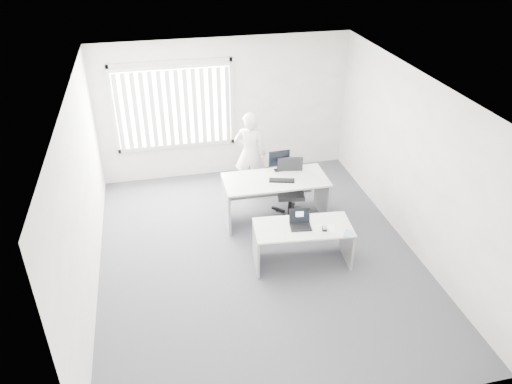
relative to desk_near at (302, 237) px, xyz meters
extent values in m
plane|color=#595860|center=(-0.63, 0.30, -0.49)|extent=(6.00, 6.00, 0.00)
cube|color=white|center=(-0.63, 3.30, 0.91)|extent=(5.00, 0.02, 2.80)
cube|color=white|center=(-0.63, -2.70, 0.91)|extent=(5.00, 0.02, 2.80)
cube|color=white|center=(-3.13, 0.30, 0.91)|extent=(0.02, 6.00, 2.80)
cube|color=white|center=(1.87, 0.30, 0.91)|extent=(0.02, 6.00, 2.80)
cube|color=white|center=(-0.63, 0.30, 2.31)|extent=(5.00, 6.00, 0.02)
cube|color=#BABAB6|center=(-1.63, 3.26, 1.06)|extent=(2.32, 0.06, 1.76)
cube|color=silver|center=(0.00, 0.00, 0.18)|extent=(1.54, 0.83, 0.03)
cube|color=gray|center=(-0.72, 0.07, -0.16)|extent=(0.10, 0.64, 0.65)
cube|color=gray|center=(0.72, -0.07, -0.16)|extent=(0.10, 0.64, 0.65)
cube|color=silver|center=(-0.10, 1.31, 0.31)|extent=(1.80, 0.86, 0.03)
cube|color=gray|center=(-0.97, 1.32, -0.10)|extent=(0.05, 0.77, 0.78)
cube|color=gray|center=(0.78, 1.30, -0.10)|extent=(0.05, 0.77, 0.78)
cylinder|color=black|center=(0.20, 1.35, -0.45)|extent=(0.70, 0.70, 0.08)
cylinder|color=black|center=(0.20, 1.35, -0.26)|extent=(0.07, 0.07, 0.46)
cube|color=black|center=(0.20, 1.35, -0.02)|extent=(0.54, 0.54, 0.07)
cube|color=black|center=(0.23, 1.56, 0.30)|extent=(0.45, 0.14, 0.56)
imported|color=silver|center=(-0.32, 2.35, 0.34)|extent=(0.71, 0.59, 1.66)
cube|color=white|center=(0.29, -0.12, 0.19)|extent=(0.36, 0.28, 0.00)
cube|color=white|center=(0.61, -0.33, 0.19)|extent=(0.23, 0.25, 0.01)
cube|color=black|center=(-0.01, 1.21, 0.34)|extent=(0.46, 0.26, 0.02)
camera|label=1|loc=(-2.07, -5.97, 4.48)|focal=35.00mm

